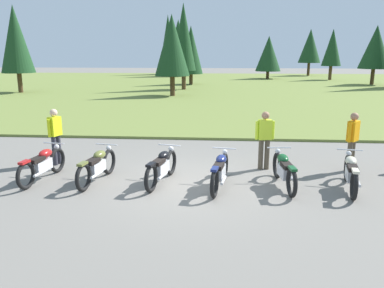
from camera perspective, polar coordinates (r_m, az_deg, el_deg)
ground_plane at (r=9.94m, az=-0.26°, el=-5.86°), size 140.00×140.00×0.00m
grass_moorland at (r=36.49m, az=3.18°, el=8.41°), size 80.00×44.00×0.10m
forest_treeline at (r=43.22m, az=7.18°, el=14.53°), size 34.92×29.56×8.57m
motorcycle_red at (r=10.81m, az=-21.21°, el=-2.78°), size 0.62×2.09×0.88m
motorcycle_olive at (r=10.24m, az=-13.84°, el=-3.11°), size 0.63×2.09×0.88m
motorcycle_black at (r=9.90m, az=-4.48°, el=-3.32°), size 0.71×2.07×0.88m
motorcycle_navy at (r=9.56m, az=4.17°, el=-3.93°), size 0.64×2.09×0.88m
motorcycle_british_green at (r=9.86m, az=13.45°, el=-3.73°), size 0.62×2.10×0.88m
motorcycle_cream at (r=10.16m, az=22.42°, el=-3.90°), size 0.68×2.08×0.88m
rider_near_row_end at (r=11.60m, az=22.62°, el=0.77°), size 0.40×0.44×1.67m
rider_with_back_turned at (r=12.07m, az=-19.55°, el=1.50°), size 0.33×0.52×1.67m
rider_checking_bike at (r=11.08m, az=10.68°, el=1.04°), size 0.55×0.27×1.67m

